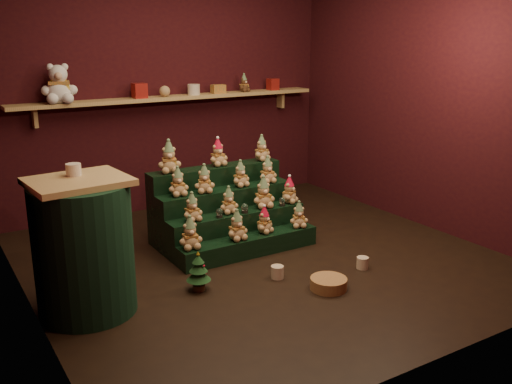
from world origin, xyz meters
TOP-DOWN VIEW (x-y plane):
  - ground at (0.00, 0.00)m, footprint 4.00×4.00m
  - back_wall at (0.00, 2.05)m, footprint 4.00×0.10m
  - front_wall at (0.00, -2.05)m, footprint 4.00×0.10m
  - left_wall at (-2.05, 0.00)m, footprint 0.10×4.00m
  - right_wall at (2.05, 0.00)m, footprint 0.10×4.00m
  - back_shelf at (0.00, 1.87)m, footprint 3.60×0.26m
  - riser_tier_front at (-0.05, 0.15)m, footprint 1.40×0.22m
  - riser_tier_midfront at (-0.05, 0.37)m, footprint 1.40×0.22m
  - riser_tier_midback at (-0.05, 0.59)m, footprint 1.40×0.22m
  - riser_tier_back at (-0.05, 0.81)m, footprint 1.40×0.22m
  - teddy_0 at (-0.64, 0.16)m, footprint 0.23×0.21m
  - teddy_1 at (-0.19, 0.14)m, footprint 0.22×0.20m
  - teddy_2 at (0.13, 0.17)m, footprint 0.23×0.22m
  - teddy_3 at (0.50, 0.13)m, footprint 0.23×0.22m
  - teddy_4 at (-0.53, 0.36)m, footprint 0.20×0.18m
  - teddy_5 at (-0.13, 0.38)m, footprint 0.20×0.18m
  - teddy_6 at (0.24, 0.37)m, footprint 0.25×0.23m
  - teddy_7 at (0.55, 0.37)m, footprint 0.25×0.24m
  - teddy_8 at (-0.54, 0.61)m, footprint 0.20×0.18m
  - teddy_9 at (-0.29, 0.58)m, footprint 0.24×0.22m
  - teddy_10 at (0.12, 0.59)m, footprint 0.21×0.19m
  - teddy_11 at (0.42, 0.57)m, footprint 0.19×0.17m
  - teddy_12 at (-0.54, 0.80)m, footprint 0.26×0.25m
  - teddy_13 at (-0.01, 0.82)m, footprint 0.20×0.19m
  - teddy_14 at (0.50, 0.80)m, footprint 0.22×0.20m
  - snow_globe_a at (-0.27, 0.31)m, footprint 0.06×0.06m
  - snow_globe_b at (0.00, 0.31)m, footprint 0.07×0.07m
  - snow_globe_c at (0.43, 0.31)m, footprint 0.06×0.06m
  - side_table at (-1.65, -0.18)m, footprint 0.72×0.71m
  - table_ornament at (-1.65, -0.08)m, footprint 0.11×0.11m
  - mini_christmas_tree at (-0.79, -0.29)m, footprint 0.20×0.20m
  - mug_left at (-0.12, -0.43)m, footprint 0.11×0.11m
  - mug_right at (0.64, -0.65)m, footprint 0.11×0.11m
  - wicker_basket at (0.12, -0.82)m, footprint 0.31×0.31m
  - white_bear at (-1.26, 1.84)m, footprint 0.41×0.39m
  - brown_bear at (0.90, 1.84)m, footprint 0.18×0.17m
  - gift_tin_red_a at (-0.41, 1.85)m, footprint 0.14×0.14m
  - gift_tin_cream at (0.24, 1.85)m, footprint 0.14×0.14m
  - gift_tin_red_b at (1.32, 1.85)m, footprint 0.12×0.12m
  - shelf_plush_ball at (-0.12, 1.85)m, footprint 0.12×0.12m
  - scarf_gift_box at (0.55, 1.85)m, footprint 0.16×0.10m

SIDE VIEW (x-z plane):
  - ground at x=0.00m, z-range 0.00..0.00m
  - wicker_basket at x=0.12m, z-range 0.00..0.09m
  - mug_right at x=0.64m, z-range 0.00..0.11m
  - mug_left at x=-0.12m, z-range 0.00..0.11m
  - riser_tier_front at x=-0.05m, z-range 0.00..0.18m
  - mini_christmas_tree at x=-0.79m, z-range 0.00..0.33m
  - riser_tier_midfront at x=-0.05m, z-range 0.00..0.36m
  - riser_tier_midback at x=-0.05m, z-range 0.00..0.54m
  - teddy_3 at x=0.50m, z-range 0.18..0.43m
  - teddy_2 at x=0.13m, z-range 0.18..0.43m
  - teddy_1 at x=-0.19m, z-range 0.18..0.46m
  - teddy_0 at x=-0.64m, z-range 0.18..0.47m
  - riser_tier_back at x=-0.05m, z-range 0.00..0.72m
  - snow_globe_c at x=0.43m, z-range 0.36..0.44m
  - snow_globe_a at x=-0.27m, z-range 0.36..0.45m
  - snow_globe_b at x=0.00m, z-range 0.36..0.45m
  - teddy_5 at x=-0.13m, z-range 0.36..0.61m
  - teddy_4 at x=-0.53m, z-range 0.36..0.62m
  - teddy_7 at x=0.55m, z-range 0.36..0.62m
  - side_table at x=-1.65m, z-range -0.01..1.02m
  - teddy_6 at x=0.24m, z-range 0.36..0.66m
  - teddy_10 at x=0.12m, z-range 0.54..0.80m
  - teddy_11 at x=0.42m, z-range 0.54..0.81m
  - teddy_9 at x=-0.29m, z-range 0.54..0.81m
  - teddy_8 at x=-0.54m, z-range 0.54..0.81m
  - teddy_14 at x=0.50m, z-range 0.72..0.98m
  - teddy_13 at x=-0.01m, z-range 0.72..0.99m
  - teddy_12 at x=-0.54m, z-range 0.72..1.03m
  - table_ornament at x=-1.65m, z-range 1.02..1.11m
  - back_shelf at x=0.00m, z-range 1.17..1.41m
  - scarf_gift_box at x=0.55m, z-range 1.32..1.42m
  - gift_tin_cream at x=0.24m, z-range 1.32..1.44m
  - shelf_plush_ball at x=-0.12m, z-range 1.32..1.44m
  - gift_tin_red_b at x=1.32m, z-range 1.32..1.46m
  - back_wall at x=0.00m, z-range 0.00..2.80m
  - front_wall at x=0.00m, z-range 0.00..2.80m
  - left_wall at x=-2.05m, z-range 0.00..2.80m
  - right_wall at x=2.05m, z-range 0.00..2.80m
  - gift_tin_red_a at x=-0.41m, z-range 1.32..1.48m
  - brown_bear at x=0.90m, z-range 1.32..1.53m
  - white_bear at x=-1.26m, z-range 1.32..1.81m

